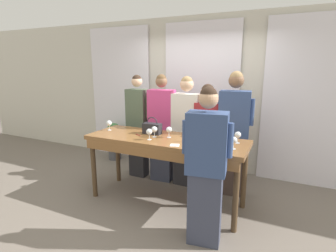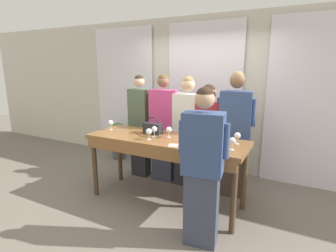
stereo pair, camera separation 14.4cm
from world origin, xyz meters
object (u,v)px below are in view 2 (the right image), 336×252
(wine_bottle, at_px, (208,133))
(handbag, at_px, (153,128))
(wine_glass_front_left, at_px, (237,136))
(guest_olive_jacket, at_px, (140,125))
(wine_glass_center_right, at_px, (232,141))
(guest_cream_sweater, at_px, (187,131))
(guest_striped_shirt, at_px, (207,136))
(wine_glass_back_left, at_px, (169,130))
(wine_glass_back_mid, at_px, (111,123))
(guest_navy_coat, at_px, (234,134))
(wine_glass_front_right, at_px, (206,130))
(tasting_bar, at_px, (165,145))
(potted_plant, at_px, (118,139))
(wine_glass_center_mid, at_px, (195,130))
(wine_glass_front_mid, at_px, (154,129))
(host_pouring, at_px, (202,168))
(guest_pink_top, at_px, (163,128))
(wine_glass_center_left, at_px, (149,132))
(wine_glass_back_right, at_px, (206,132))

(wine_bottle, distance_m, handbag, 0.87)
(wine_glass_front_left, distance_m, guest_olive_jacket, 1.86)
(wine_glass_center_right, height_order, guest_cream_sweater, guest_cream_sweater)
(guest_striped_shirt, bearing_deg, guest_olive_jacket, -180.00)
(wine_glass_center_right, bearing_deg, wine_glass_back_left, 170.68)
(guest_striped_shirt, bearing_deg, wine_glass_back_mid, -155.27)
(wine_glass_center_right, height_order, guest_navy_coat, guest_navy_coat)
(wine_glass_front_right, height_order, guest_navy_coat, guest_navy_coat)
(tasting_bar, distance_m, guest_navy_coat, 1.04)
(tasting_bar, relative_size, potted_plant, 2.88)
(wine_glass_center_mid, height_order, guest_striped_shirt, guest_striped_shirt)
(wine_glass_front_mid, height_order, wine_glass_back_left, same)
(wine_glass_front_right, bearing_deg, tasting_bar, -151.84)
(wine_bottle, relative_size, host_pouring, 0.19)
(wine_glass_front_mid, bearing_deg, wine_bottle, 6.25)
(wine_glass_front_left, bearing_deg, handbag, -178.32)
(wine_glass_front_mid, height_order, guest_cream_sweater, guest_cream_sweater)
(guest_olive_jacket, relative_size, guest_pink_top, 0.99)
(handbag, distance_m, wine_glass_back_mid, 0.71)
(wine_glass_center_left, height_order, guest_striped_shirt, guest_striped_shirt)
(wine_glass_front_mid, distance_m, wine_glass_back_left, 0.20)
(wine_glass_back_mid, distance_m, guest_striped_shirt, 1.50)
(wine_glass_back_left, bearing_deg, guest_olive_jacket, 144.67)
(host_pouring, height_order, potted_plant, host_pouring)
(handbag, distance_m, potted_plant, 1.90)
(wine_glass_back_right, bearing_deg, wine_glass_front_left, 1.51)
(wine_glass_front_right, xyz_separation_m, wine_glass_center_left, (-0.65, -0.42, 0.00))
(wine_bottle, relative_size, wine_glass_back_mid, 2.19)
(wine_glass_front_right, distance_m, guest_olive_jacket, 1.41)
(wine_glass_center_right, xyz_separation_m, guest_olive_jacket, (-1.78, 0.77, -0.15))
(guest_pink_top, relative_size, host_pouring, 1.04)
(wine_glass_back_right, height_order, guest_navy_coat, guest_navy_coat)
(wine_glass_center_right, bearing_deg, wine_glass_front_mid, 175.72)
(wine_glass_back_mid, bearing_deg, wine_glass_center_left, -14.58)
(wine_glass_front_left, bearing_deg, guest_navy_coat, 106.69)
(wine_glass_back_right, bearing_deg, handbag, -178.24)
(wine_glass_center_left, bearing_deg, guest_navy_coat, 41.47)
(tasting_bar, distance_m, wine_glass_center_right, 0.97)
(wine_glass_front_right, xyz_separation_m, wine_glass_center_right, (0.45, -0.36, 0.00))
(guest_striped_shirt, distance_m, potted_plant, 2.22)
(guest_pink_top, bearing_deg, tasting_bar, -60.30)
(guest_olive_jacket, bearing_deg, wine_glass_back_right, -20.56)
(wine_glass_center_mid, bearing_deg, wine_glass_back_right, -24.43)
(wine_glass_back_left, height_order, wine_glass_back_mid, same)
(tasting_bar, xyz_separation_m, wine_glass_center_mid, (0.35, 0.24, 0.21))
(wine_glass_center_left, bearing_deg, guest_olive_jacket, 129.35)
(guest_pink_top, relative_size, guest_cream_sweater, 1.01)
(wine_glass_front_left, distance_m, wine_glass_back_mid, 1.92)
(wine_glass_center_right, bearing_deg, guest_olive_jacket, 156.66)
(wine_glass_front_right, bearing_deg, wine_glass_back_right, -71.24)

